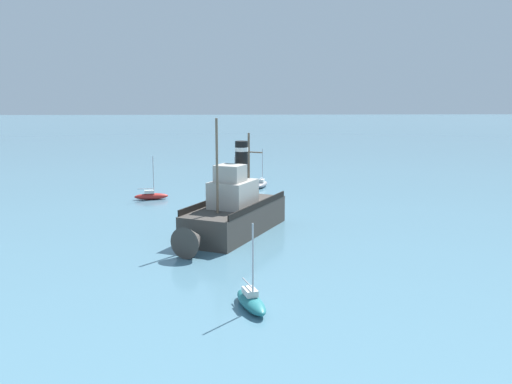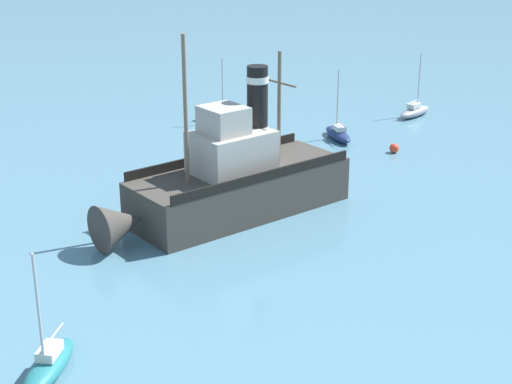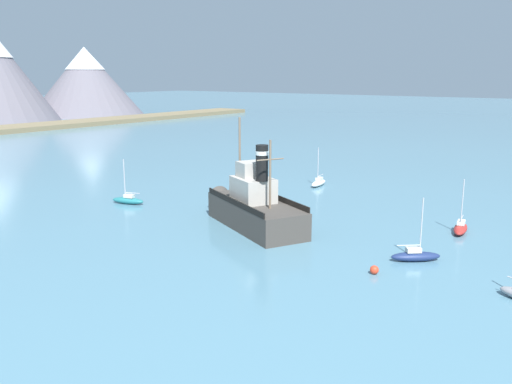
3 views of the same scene
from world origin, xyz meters
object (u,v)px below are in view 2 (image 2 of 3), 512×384
Objects in this scene: old_tugboat at (230,182)px; sailboat_grey at (415,111)px; sailboat_navy at (338,133)px; sailboat_teal at (49,365)px; mooring_buoy at (394,148)px; sailboat_red at (219,116)px.

old_tugboat reaches higher than sailboat_grey.
sailboat_teal is at bearing 90.95° from sailboat_navy.
mooring_buoy is at bearing -97.25° from sailboat_teal.
sailboat_navy is at bearing 68.66° from sailboat_grey.
sailboat_teal is 7.76× the size of mooring_buoy.
sailboat_navy is at bearing 176.80° from sailboat_red.
mooring_buoy is (-3.89, -30.60, -0.11)m from sailboat_teal.
old_tugboat is at bearing -86.46° from sailboat_teal.
sailboat_grey is at bearing -98.87° from old_tugboat.
sailboat_grey is 9.06m from sailboat_navy.
sailboat_navy is 4.63m from mooring_buoy.
sailboat_red is at bearing -3.20° from sailboat_navy.
sailboat_teal and sailboat_navy have the same top height.
sailboat_grey reaches higher than mooring_buoy.
mooring_buoy is (-1.13, 9.79, -0.11)m from sailboat_grey.
old_tugboat is 15.27m from mooring_buoy.
sailboat_red is at bearing -72.49° from sailboat_teal.
mooring_buoy is at bearing 163.02° from sailboat_navy.
sailboat_navy is (3.30, 8.44, 0.00)m from sailboat_grey.
sailboat_navy and sailboat_red have the same top height.
old_tugboat is at bearing 88.27° from sailboat_navy.
sailboat_teal is (-1.00, 16.22, -1.40)m from old_tugboat.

